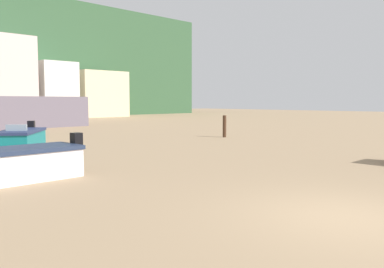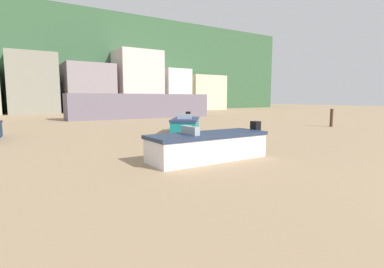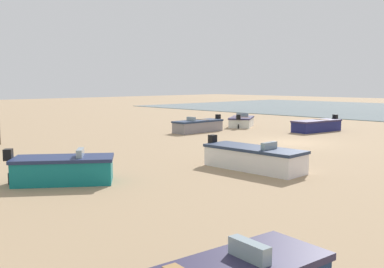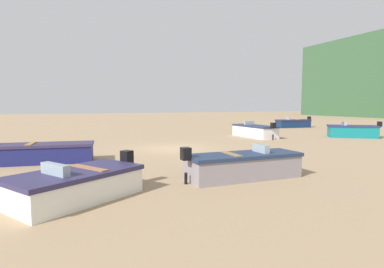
% 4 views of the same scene
% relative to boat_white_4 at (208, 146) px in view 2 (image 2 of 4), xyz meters
% --- Properties ---
extents(headland_hill, '(90.00, 32.00, 16.70)m').
position_rel_boat_white_4_xyz_m(headland_hill, '(3.58, 57.92, 7.87)').
color(headland_hill, '#345636').
rests_on(headland_hill, ground).
extents(harbor_pier, '(15.74, 2.40, 2.62)m').
position_rel_boat_white_4_xyz_m(harbor_pier, '(6.77, 21.92, 0.83)').
color(harbor_pier, slate).
rests_on(harbor_pier, ground).
extents(townhouse_left, '(6.33, 6.45, 8.39)m').
position_rel_boat_white_4_xyz_m(townhouse_left, '(-2.56, 39.15, 3.71)').
color(townhouse_left, gray).
rests_on(townhouse_left, ground).
extents(townhouse_centre_left, '(7.12, 6.56, 7.37)m').
position_rel_boat_white_4_xyz_m(townhouse_centre_left, '(5.15, 39.20, 3.21)').
color(townhouse_centre_left, gray).
rests_on(townhouse_centre_left, ground).
extents(townhouse_centre, '(7.17, 6.12, 9.96)m').
position_rel_boat_white_4_xyz_m(townhouse_centre, '(13.20, 38.98, 4.50)').
color(townhouse_centre, beige).
rests_on(townhouse_centre, ground).
extents(townhouse_centre_right, '(4.71, 6.31, 7.26)m').
position_rel_boat_white_4_xyz_m(townhouse_centre_right, '(19.86, 39.07, 3.15)').
color(townhouse_centre_right, silver).
rests_on(townhouse_centre_right, ground).
extents(townhouse_far_right, '(7.07, 5.03, 6.42)m').
position_rel_boat_white_4_xyz_m(townhouse_far_right, '(26.51, 38.43, 2.73)').
color(townhouse_far_right, beige).
rests_on(townhouse_far_right, ground).
extents(boat_white_4, '(4.63, 1.59, 1.25)m').
position_rel_boat_white_4_xyz_m(boat_white_4, '(0.00, 0.00, 0.00)').
color(boat_white_4, white).
rests_on(boat_white_4, ground).
extents(boat_teal_5, '(3.28, 3.69, 1.27)m').
position_rel_boat_white_4_xyz_m(boat_teal_5, '(3.21, 6.84, 0.01)').
color(boat_teal_5, '#127177').
rests_on(boat_teal_5, ground).
extents(mooring_post_near_water, '(0.23, 0.23, 1.36)m').
position_rel_boat_white_4_xyz_m(mooring_post_near_water, '(14.87, 4.77, 0.20)').
color(mooring_post_near_water, '#442D1D').
rests_on(mooring_post_near_water, ground).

